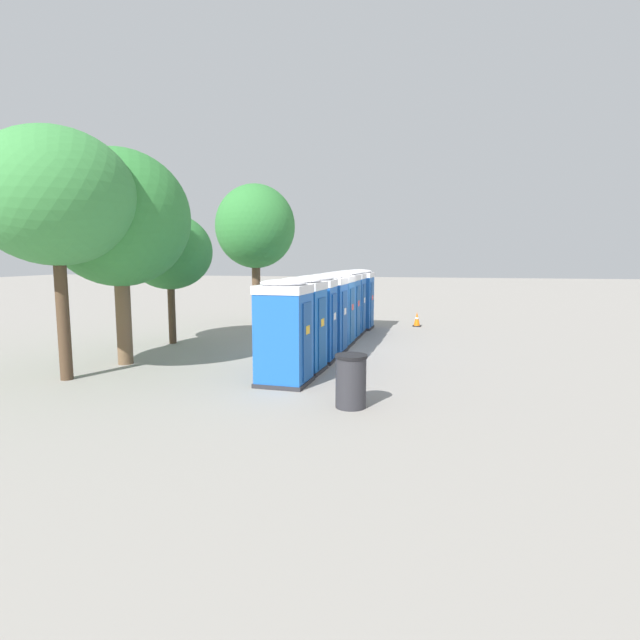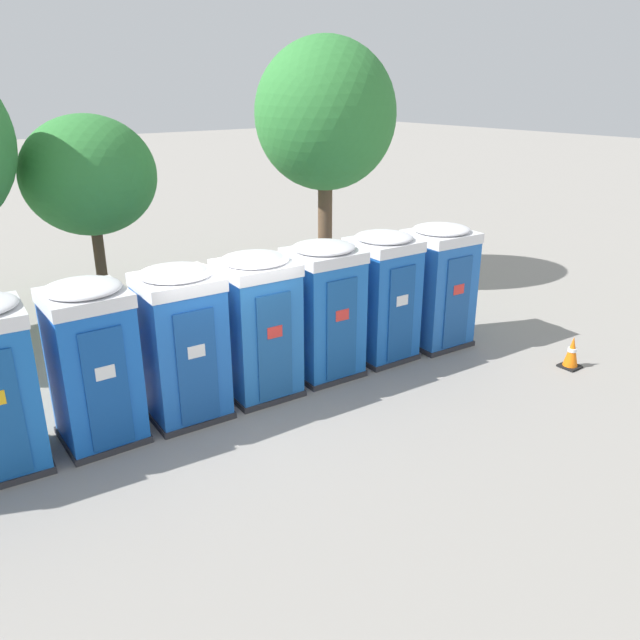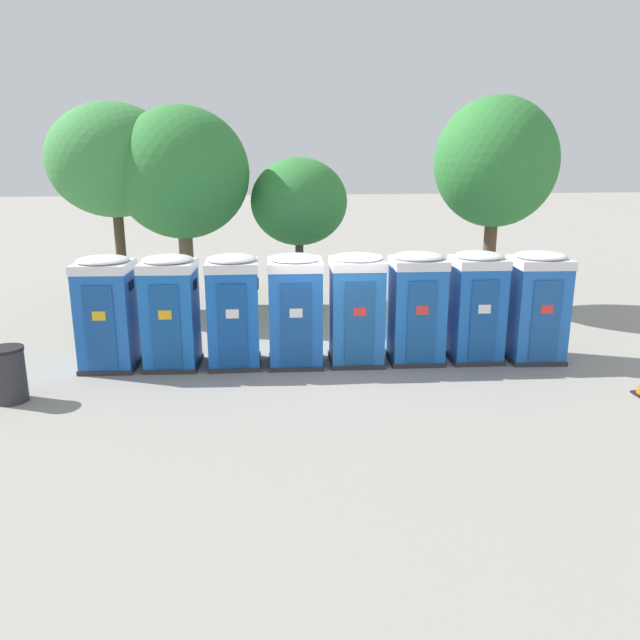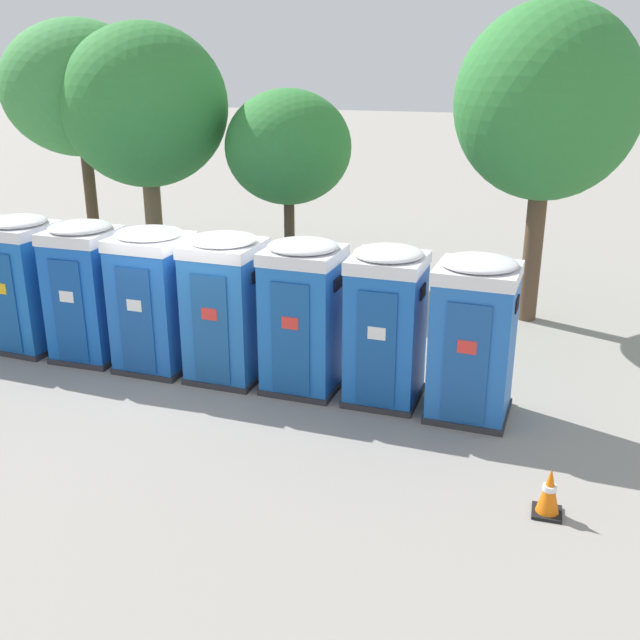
% 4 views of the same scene
% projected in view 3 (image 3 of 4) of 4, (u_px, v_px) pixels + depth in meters
% --- Properties ---
extents(ground_plane, '(120.00, 120.00, 0.00)m').
position_uv_depth(ground_plane, '(326.00, 361.00, 14.51)').
color(ground_plane, gray).
extents(portapotty_0, '(1.28, 1.28, 2.54)m').
position_uv_depth(portapotty_0, '(107.00, 312.00, 13.78)').
color(portapotty_0, '#2D2D33').
rests_on(portapotty_0, ground).
extents(portapotty_1, '(1.28, 1.29, 2.54)m').
position_uv_depth(portapotty_1, '(171.00, 311.00, 13.86)').
color(portapotty_1, '#2D2D33').
rests_on(portapotty_1, ground).
extents(portapotty_2, '(1.18, 1.21, 2.54)m').
position_uv_depth(portapotty_2, '(233.00, 310.00, 13.95)').
color(portapotty_2, '#2D2D33').
rests_on(portapotty_2, ground).
extents(portapotty_3, '(1.28, 1.25, 2.54)m').
position_uv_depth(portapotty_3, '(295.00, 309.00, 14.02)').
color(portapotty_3, '#2D2D33').
rests_on(portapotty_3, ground).
extents(portapotty_4, '(1.27, 1.26, 2.54)m').
position_uv_depth(portapotty_4, '(356.00, 308.00, 14.13)').
color(portapotty_4, '#2D2D33').
rests_on(portapotty_4, ground).
extents(portapotty_5, '(1.27, 1.25, 2.54)m').
position_uv_depth(portapotty_5, '(417.00, 307.00, 14.26)').
color(portapotty_5, '#2D2D33').
rests_on(portapotty_5, ground).
extents(portapotty_6, '(1.20, 1.23, 2.54)m').
position_uv_depth(portapotty_6, '(476.00, 306.00, 14.36)').
color(portapotty_6, '#2D2D33').
rests_on(portapotty_6, ground).
extents(portapotty_7, '(1.29, 1.27, 2.54)m').
position_uv_depth(portapotty_7, '(536.00, 306.00, 14.35)').
color(portapotty_7, '#2D2D33').
rests_on(portapotty_7, ground).
extents(street_tree_0, '(3.58, 3.58, 6.31)m').
position_uv_depth(street_tree_0, '(496.00, 163.00, 18.25)').
color(street_tree_0, brown).
rests_on(street_tree_0, ground).
extents(street_tree_1, '(3.92, 3.92, 6.03)m').
position_uv_depth(street_tree_1, '(182.00, 174.00, 18.10)').
color(street_tree_1, brown).
rests_on(street_tree_1, ground).
extents(street_tree_2, '(3.77, 3.77, 6.13)m').
position_uv_depth(street_tree_2, '(113.00, 161.00, 18.14)').
color(street_tree_2, '#4C3826').
rests_on(street_tree_2, ground).
extents(street_tree_3, '(2.95, 2.95, 4.57)m').
position_uv_depth(street_tree_3, '(299.00, 202.00, 19.05)').
color(street_tree_3, '#4C3826').
rests_on(street_tree_3, ground).
extents(trash_can, '(0.66, 0.66, 1.09)m').
position_uv_depth(trash_can, '(9.00, 374.00, 12.04)').
color(trash_can, '#2D2D33').
rests_on(trash_can, ground).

